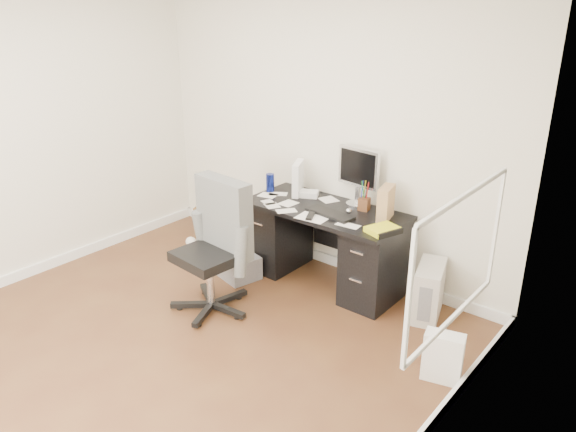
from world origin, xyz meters
name	(u,v)px	position (x,y,z in m)	size (l,w,h in m)	color
ground	(169,348)	(0.00, 0.00, 0.00)	(4.00, 4.00, 0.00)	#4E2A19
room_shell	(156,140)	(0.03, 0.03, 1.66)	(4.02, 4.02, 2.71)	white
desk	(324,243)	(0.30, 1.65, 0.40)	(1.50, 0.70, 0.75)	black
loose_papers	(304,205)	(0.10, 1.60, 0.75)	(1.10, 0.60, 0.00)	white
lcd_monitor	(359,177)	(0.48, 1.90, 1.03)	(0.44, 0.25, 0.55)	silver
keyboard	(330,214)	(0.43, 1.54, 0.76)	(0.46, 0.16, 0.03)	black
computer_mouse	(349,211)	(0.55, 1.66, 0.78)	(0.05, 0.05, 0.05)	silver
travel_mug	(270,183)	(-0.39, 1.68, 0.84)	(0.08, 0.08, 0.18)	navy
white_binder	(298,178)	(-0.13, 1.79, 0.91)	(0.13, 0.28, 0.32)	white
magazine_file	(386,203)	(0.85, 1.77, 0.90)	(0.12, 0.25, 0.29)	#A98551
pen_cup	(365,196)	(0.60, 1.83, 0.89)	(0.11, 0.11, 0.27)	#522F17
yellow_book	(383,230)	(0.99, 1.50, 0.77)	(0.20, 0.26, 0.04)	yellow
paper_remote	(313,216)	(0.35, 1.39, 0.76)	(0.27, 0.22, 0.02)	white
office_chair	(209,249)	(-0.16, 0.62, 0.58)	(0.65, 0.65, 1.15)	#4E514F
pc_tower	(429,291)	(1.35, 1.72, 0.23)	(0.21, 0.47, 0.47)	beige
shopping_bag	(443,357)	(1.81, 0.99, 0.19)	(0.27, 0.20, 0.37)	white
wicker_basket	(217,220)	(-1.27, 1.77, 0.18)	(0.37, 0.37, 0.37)	#513018
desk_printer	(238,266)	(-0.40, 1.20, 0.11)	(0.39, 0.32, 0.23)	slate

